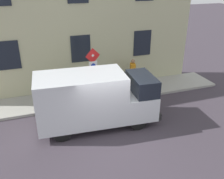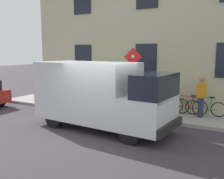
{
  "view_description": "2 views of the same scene",
  "coord_description": "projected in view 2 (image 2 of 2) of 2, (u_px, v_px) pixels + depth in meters",
  "views": [
    {
      "loc": [
        -8.7,
        2.79,
        6.38
      ],
      "look_at": [
        2.06,
        -0.93,
        1.04
      ],
      "focal_mm": 40.24,
      "sensor_mm": 36.0,
      "label": 1
    },
    {
      "loc": [
        -7.2,
        -4.61,
        2.9
      ],
      "look_at": [
        2.37,
        0.64,
        1.27
      ],
      "focal_mm": 40.92,
      "sensor_mm": 36.0,
      "label": 2
    }
  ],
  "objects": [
    {
      "name": "sign_post_stacked",
      "position": [
        133.0,
        72.0,
        10.87
      ],
      "size": [
        0.19,
        0.55,
        2.81
      ],
      "color": "#474C47",
      "rests_on": "sidewalk_slab"
    },
    {
      "name": "bicycle_black",
      "position": [
        170.0,
        104.0,
        11.7
      ],
      "size": [
        0.46,
        1.72,
        0.89
      ],
      "rotation": [
        0.0,
        0.0,
        1.52
      ],
      "color": "black",
      "rests_on": "sidewalk_slab"
    },
    {
      "name": "pedestrian",
      "position": [
        201.0,
        95.0,
        10.71
      ],
      "size": [
        0.44,
        0.33,
        1.72
      ],
      "rotation": [
        0.0,
        0.0,
        1.38
      ],
      "color": "#262B47",
      "rests_on": "sidewalk_slab"
    },
    {
      "name": "sidewalk_slab",
      "position": [
        137.0,
        112.0,
        11.99
      ],
      "size": [
        2.16,
        15.68,
        0.14
      ],
      "primitive_type": "cube",
      "color": "#9A9990",
      "rests_on": "ground_plane"
    },
    {
      "name": "building_facade",
      "position": [
        149.0,
        30.0,
        12.66
      ],
      "size": [
        0.75,
        13.68,
        7.89
      ],
      "color": "#B4B28B",
      "rests_on": "ground_plane"
    },
    {
      "name": "ground_plane",
      "position": [
        95.0,
        136.0,
        8.86
      ],
      "size": [
        80.0,
        80.0,
        0.0
      ],
      "primitive_type": "plane",
      "color": "#3A333C"
    },
    {
      "name": "litter_bin",
      "position": [
        114.0,
        102.0,
        11.66
      ],
      "size": [
        0.44,
        0.44,
        0.9
      ],
      "primitive_type": "cylinder",
      "color": "#2D5133",
      "rests_on": "sidewalk_slab"
    },
    {
      "name": "bicycle_red",
      "position": [
        187.0,
        106.0,
        11.34
      ],
      "size": [
        0.46,
        1.71,
        0.89
      ],
      "rotation": [
        0.0,
        0.0,
        1.58
      ],
      "color": "black",
      "rests_on": "sidewalk_slab"
    },
    {
      "name": "bicycle_green",
      "position": [
        205.0,
        108.0,
        10.97
      ],
      "size": [
        0.46,
        1.72,
        0.89
      ],
      "rotation": [
        0.0,
        0.0,
        1.64
      ],
      "color": "black",
      "rests_on": "sidewalk_slab"
    },
    {
      "name": "delivery_van",
      "position": [
        100.0,
        94.0,
        9.55
      ],
      "size": [
        2.39,
        5.46,
        2.5
      ],
      "rotation": [
        0.0,
        0.0,
        4.64
      ],
      "color": "silver",
      "rests_on": "ground_plane"
    }
  ]
}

